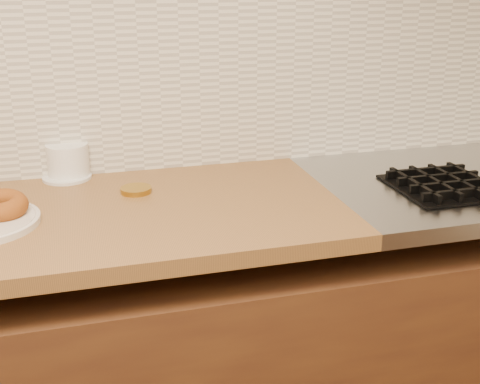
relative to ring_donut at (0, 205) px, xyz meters
name	(u,v)px	position (x,y,z in m)	size (l,w,h in m)	color
wall_back	(113,7)	(0.31, 0.31, 0.41)	(4.00, 0.02, 2.70)	tan
base_cabinet	(147,382)	(0.31, 0.00, -0.55)	(3.60, 0.60, 0.77)	#553117
backsplash	(117,65)	(0.31, 0.30, 0.26)	(3.60, 0.02, 0.60)	silver
ring_donut	(0,205)	(0.00, 0.00, 0.00)	(0.13, 0.13, 0.04)	brown
plastic_tub	(68,161)	(0.15, 0.28, 0.01)	(0.11, 0.11, 0.09)	white
tub_lid	(67,177)	(0.15, 0.27, -0.03)	(0.13, 0.13, 0.01)	silver
brass_jar_lid	(136,190)	(0.32, 0.10, -0.03)	(0.08, 0.08, 0.01)	#AF872B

